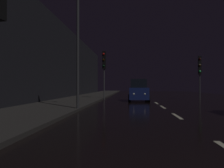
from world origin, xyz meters
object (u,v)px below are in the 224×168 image
Objects in this scene: streetlamp_overhead at (85,21)px; car_approaching_headlights at (138,91)px; traffic_light_far_left at (104,64)px; traffic_light_far_right at (200,68)px.

car_approaching_headlights is (3.32, 9.39, -4.15)m from streetlamp_overhead.
streetlamp_overhead is (0.24, -12.30, 1.33)m from traffic_light_far_left.
traffic_light_far_left is (-9.91, 0.29, 0.53)m from traffic_light_far_right.
streetlamp_overhead is 1.90× the size of car_approaching_headlights.
car_approaching_headlights is (3.56, -2.91, -2.82)m from traffic_light_far_left.
traffic_light_far_left is at bearing -84.19° from traffic_light_far_right.
traffic_light_far_left is 12.38m from streetlamp_overhead.
traffic_light_far_left is at bearing -129.23° from car_approaching_headlights.
traffic_light_far_right is at bearing 101.51° from traffic_light_far_left.
traffic_light_far_right is 15.53m from streetlamp_overhead.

